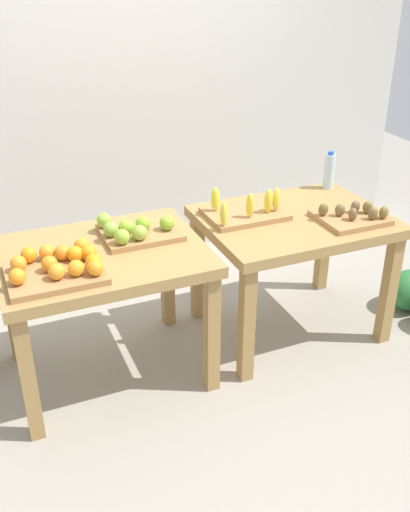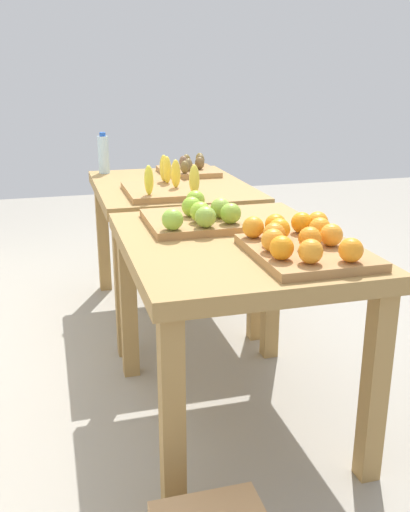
{
  "view_description": "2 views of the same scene",
  "coord_description": "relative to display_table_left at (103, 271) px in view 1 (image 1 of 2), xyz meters",
  "views": [
    {
      "loc": [
        -1.1,
        -2.62,
        2.09
      ],
      "look_at": [
        0.01,
        0.02,
        0.6
      ],
      "focal_mm": 41.25,
      "sensor_mm": 36.0,
      "label": 1
    },
    {
      "loc": [
        -2.47,
        0.64,
        1.34
      ],
      "look_at": [
        -0.02,
        -0.04,
        0.51
      ],
      "focal_mm": 40.25,
      "sensor_mm": 36.0,
      "label": 2
    }
  ],
  "objects": [
    {
      "name": "apple_bin",
      "position": [
        0.21,
        0.09,
        0.15
      ],
      "size": [
        0.42,
        0.35,
        0.11
      ],
      "color": "#A87947",
      "rests_on": "display_table_left"
    },
    {
      "name": "display_table_right",
      "position": [
        1.12,
        0.0,
        0.0
      ],
      "size": [
        1.04,
        0.8,
        0.75
      ],
      "color": "#A07C45",
      "rests_on": "ground_plane"
    },
    {
      "name": "banana_crate",
      "position": [
        0.86,
        0.1,
        0.15
      ],
      "size": [
        0.44,
        0.33,
        0.17
      ],
      "color": "#A87947",
      "rests_on": "display_table_right"
    },
    {
      "name": "display_table_left",
      "position": [
        0.0,
        0.0,
        0.0
      ],
      "size": [
        1.04,
        0.8,
        0.75
      ],
      "color": "#A07C45",
      "rests_on": "ground_plane"
    },
    {
      "name": "kiwi_bin",
      "position": [
        1.38,
        -0.17,
        0.14
      ],
      "size": [
        0.36,
        0.32,
        0.1
      ],
      "color": "#A87947",
      "rests_on": "display_table_right"
    },
    {
      "name": "orange_bin",
      "position": [
        -0.24,
        -0.16,
        0.15
      ],
      "size": [
        0.44,
        0.36,
        0.11
      ],
      "color": "#A87947",
      "rests_on": "display_table_left"
    },
    {
      "name": "back_wall",
      "position": [
        0.56,
        1.35,
        0.86
      ],
      "size": [
        4.4,
        0.12,
        3.0
      ],
      "primitive_type": "cube",
      "color": "beige",
      "rests_on": "ground_plane"
    },
    {
      "name": "water_bottle",
      "position": [
        1.54,
        0.31,
        0.22
      ],
      "size": [
        0.07,
        0.07,
        0.24
      ],
      "color": "silver",
      "rests_on": "display_table_right"
    },
    {
      "name": "ground_plane",
      "position": [
        0.56,
        0.0,
        -0.64
      ],
      "size": [
        8.0,
        8.0,
        0.0
      ],
      "primitive_type": "plane",
      "color": "#9B9588"
    }
  ]
}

